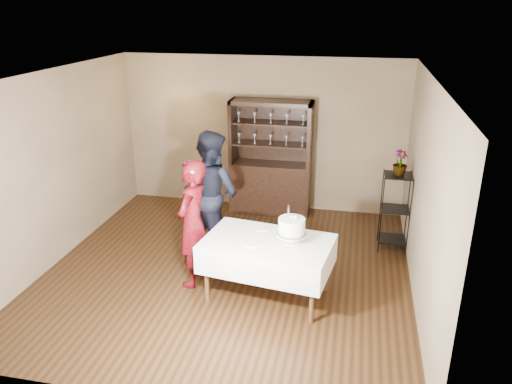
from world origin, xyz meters
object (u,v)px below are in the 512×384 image
at_px(man, 211,193).
at_px(cake, 292,228).
at_px(china_hutch, 271,176).
at_px(cake_table, 268,254).
at_px(woman, 192,224).
at_px(plant_etagere, 395,209).
at_px(potted_plant, 400,163).

height_order(man, cake, man).
distance_m(man, cake, 1.71).
bearing_deg(china_hutch, man, -109.19).
relative_size(cake_table, woman, 0.98).
distance_m(plant_etagere, man, 2.75).
bearing_deg(china_hutch, cake, -74.64).
relative_size(china_hutch, cake_table, 1.18).
relative_size(plant_etagere, man, 0.64).
xyz_separation_m(cake_table, potted_plant, (1.62, 1.69, 0.77)).
bearing_deg(cake_table, cake, 1.81).
height_order(woman, potted_plant, woman).
xyz_separation_m(woman, man, (-0.02, 0.94, 0.07)).
bearing_deg(plant_etagere, china_hutch, 153.17).
xyz_separation_m(cake, potted_plant, (1.33, 1.68, 0.39)).
height_order(woman, man, man).
bearing_deg(man, woman, 121.26).
bearing_deg(china_hutch, potted_plant, -26.84).
height_order(plant_etagere, man, man).
bearing_deg(potted_plant, cake_table, -133.90).
relative_size(china_hutch, cake, 3.98).
distance_m(china_hutch, woman, 2.67).
distance_m(cake_table, cake, 0.48).
xyz_separation_m(china_hutch, man, (-0.58, -1.67, 0.27)).
bearing_deg(cake_table, man, 134.08).
height_order(cake_table, woman, woman).
height_order(cake, potted_plant, potted_plant).
bearing_deg(man, plant_etagere, -137.00).
height_order(man, potted_plant, man).
relative_size(woman, cake, 3.42).
relative_size(cake_table, cake, 3.37).
height_order(plant_etagere, cake, cake).
bearing_deg(china_hutch, woman, -102.10).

